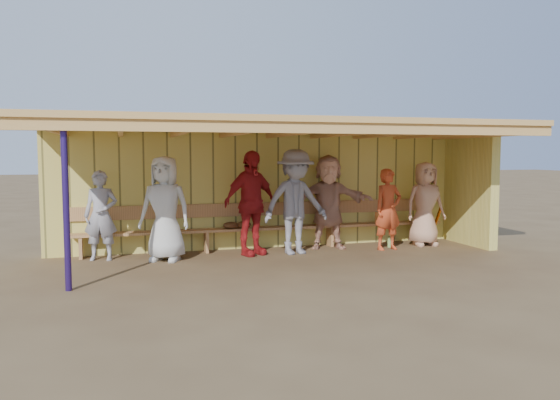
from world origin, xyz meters
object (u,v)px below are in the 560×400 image
object	(u,v)px
bench	(269,223)
player_e	(295,202)
player_b	(165,208)
player_d	(251,203)
player_a	(101,215)
player_g	(388,209)
player_h	(425,204)
player_f	(328,202)

from	to	relation	value
bench	player_e	bearing A→B (deg)	-65.06
player_b	player_d	xyz separation A→B (m)	(1.60, 0.10, 0.05)
player_a	player_e	bearing A→B (deg)	5.79
player_g	bench	bearing A→B (deg)	154.41
player_a	bench	xyz separation A→B (m)	(3.23, 0.32, -0.28)
player_d	player_h	world-z (taller)	player_d
player_f	bench	world-z (taller)	player_f
player_h	player_e	bearing A→B (deg)	-174.78
player_a	player_g	size ratio (longest dim) A/B	1.00
player_b	player_g	size ratio (longest dim) A/B	1.16
player_f	player_h	size ratio (longest dim) A/B	1.09
player_b	player_d	size ratio (longest dim) A/B	0.95
player_g	player_e	bearing A→B (deg)	171.16
player_f	player_h	bearing A→B (deg)	7.63
player_h	player_f	bearing A→B (deg)	175.71
player_a	player_d	distance (m)	2.72
player_f	player_e	bearing A→B (deg)	-140.73
player_a	player_f	xyz separation A→B (m)	(4.38, 0.01, 0.14)
player_a	player_g	bearing A→B (deg)	7.09
player_a	player_e	world-z (taller)	player_e
player_a	player_f	world-z (taller)	player_f
player_e	player_d	bearing A→B (deg)	164.20
player_b	player_g	xyz separation A→B (m)	(4.37, -0.10, -0.13)
player_g	player_f	bearing A→B (deg)	150.12
player_a	player_b	bearing A→B (deg)	-6.28
player_d	player_h	xyz separation A→B (m)	(3.75, 0.05, -0.12)
player_a	player_h	distance (m)	6.46
player_g	bench	xyz separation A→B (m)	(-2.24, 0.78, -0.28)
player_a	player_f	distance (m)	4.38
bench	player_a	bearing A→B (deg)	-174.36
player_e	bench	world-z (taller)	player_e
player_d	player_h	distance (m)	3.75
player_f	player_g	bearing A→B (deg)	-9.67
player_e	player_f	distance (m)	0.92
player_a	bench	world-z (taller)	player_a
player_g	player_b	bearing A→B (deg)	172.27
player_b	bench	xyz separation A→B (m)	(2.12, 0.68, -0.41)
player_b	player_e	distance (m)	2.45
bench	player_g	bearing A→B (deg)	-19.15
player_b	player_d	distance (m)	1.60
player_e	player_h	distance (m)	2.91
player_e	bench	bearing A→B (deg)	107.35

